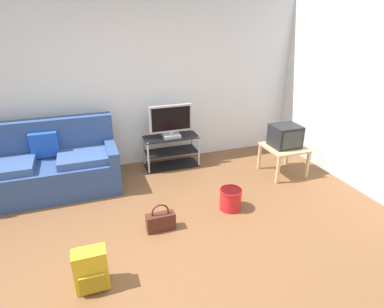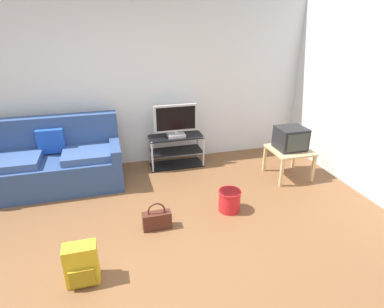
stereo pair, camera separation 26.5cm
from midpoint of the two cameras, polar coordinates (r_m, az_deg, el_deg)
The scene contains 11 objects.
ground_plane at distance 3.43m, azimuth -4.83°, elevation -18.15°, with size 9.00×9.80×0.02m, color brown.
wall_back at distance 5.09m, azimuth -10.70°, elevation 12.68°, with size 9.00×0.10×2.70m, color silver.
wall_right at distance 4.92m, azimuth 30.24°, elevation 9.59°, with size 0.10×3.60×2.70m, color silver.
couch at distance 4.86m, azimuth -22.12°, elevation -1.53°, with size 1.85×0.83×0.97m.
tv_stand at distance 5.17m, azimuth -1.42°, elevation 0.57°, with size 0.86×0.37×0.51m.
flat_tv at distance 4.97m, azimuth -1.41°, elevation 5.91°, with size 0.68×0.22×0.52m.
side_table at distance 5.01m, azimuth 18.58°, elevation 0.16°, with size 0.58×0.58×0.45m.
crt_tv at distance 4.95m, azimuth 18.82°, elevation 2.66°, with size 0.41×0.38×0.33m.
backpack at distance 3.17m, azimuth -16.88°, elevation -18.56°, with size 0.29×0.24×0.40m.
handbag at distance 3.74m, azimuth -4.29°, elevation -11.72°, with size 0.33×0.13×0.34m.
cleaning_bucket at distance 4.07m, azimuth 8.63°, elevation -8.20°, with size 0.29×0.29×0.28m.
Camera 2 is at (-0.28, -2.58, 2.26)m, focal length 29.65 mm.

